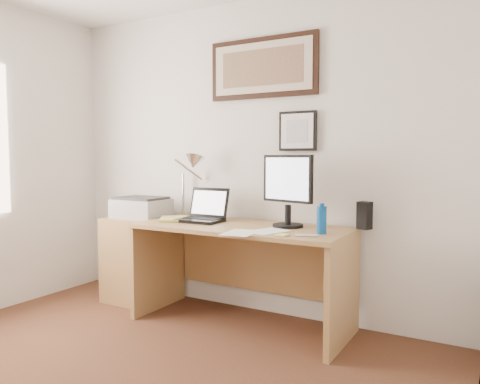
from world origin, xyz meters
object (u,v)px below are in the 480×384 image
Objects in this scene: desk at (246,255)px; printer at (141,208)px; lcd_monitor at (288,187)px; laptop at (203,214)px; book at (160,219)px; side_cabinet at (137,260)px; water_bottle at (322,220)px.

printer is at bearing -179.88° from desk.
lcd_monitor is 1.38m from printer.
book is at bearing -156.26° from laptop.
desk is 3.64× the size of printer.
laptop is 0.74m from lcd_monitor.
book is 0.83× the size of laptop.
lcd_monitor is at bearing 1.98° from side_cabinet.
book is (-1.33, -0.03, -0.08)m from water_bottle.
water_bottle is 0.11× the size of desk.
desk is (0.69, 0.17, -0.25)m from book.
water_bottle is 0.35× the size of lcd_monitor.
printer is at bearing 153.89° from book.
printer reaches higher than book.
printer reaches higher than desk.
side_cabinet is at bearing -135.12° from printer.
lcd_monitor reaches higher than laptop.
side_cabinet is 1.78m from water_bottle.
water_bottle is 1.02m from laptop.
lcd_monitor is at bearing 3.83° from laptop.
printer is (-1.68, 0.14, -0.02)m from water_bottle.
side_cabinet is 1.40× the size of lcd_monitor.
laptop is 0.66× the size of lcd_monitor.
desk is 0.47m from laptop.
side_cabinet is 1.66× the size of printer.
book is 0.35m from laptop.
water_bottle is 0.64× the size of book.
desk is 3.08× the size of lcd_monitor.
laptop is at bearing 173.78° from water_bottle.
book is 0.18× the size of desk.
book is at bearing -165.84° from desk.
water_bottle is 0.42× the size of printer.
side_cabinet is at bearing -179.88° from laptop.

